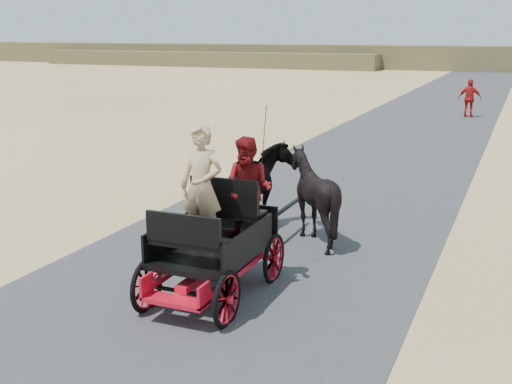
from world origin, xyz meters
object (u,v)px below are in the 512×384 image
at_px(horse_right, 313,196).
at_px(pedestrian, 470,98).
at_px(carriage, 214,271).
at_px(horse_left, 258,191).

relative_size(horse_right, pedestrian, 0.98).
bearing_deg(carriage, pedestrian, 85.97).
bearing_deg(carriage, horse_right, 79.61).
bearing_deg(horse_left, pedestrian, -96.23).
distance_m(carriage, pedestrian, 22.74).
height_order(carriage, horse_right, horse_right).
bearing_deg(horse_left, carriage, 100.39).
bearing_deg(pedestrian, horse_left, 87.59).
bearing_deg(horse_right, horse_left, 0.00).
bearing_deg(horse_right, carriage, 79.61).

